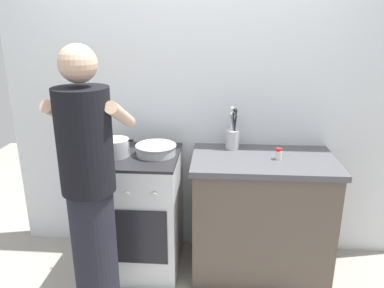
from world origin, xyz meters
name	(u,v)px	position (x,y,z in m)	size (l,w,h in m)	color
ground	(184,277)	(0.00, 0.00, 0.00)	(6.00, 6.00, 0.00)	gray
back_wall	(215,98)	(0.20, 0.50, 1.25)	(3.20, 0.10, 2.50)	silver
countertop	(260,215)	(0.55, 0.15, 0.45)	(1.00, 0.60, 0.90)	brown
stove_range	(139,211)	(-0.35, 0.15, 0.45)	(0.60, 0.62, 0.90)	silver
pot	(115,147)	(-0.49, 0.12, 0.96)	(0.26, 0.20, 0.12)	#B2B2B7
mixing_bowl	(156,149)	(-0.21, 0.16, 0.94)	(0.29, 0.29, 0.08)	#B7B7BC
utensil_crock	(233,135)	(0.33, 0.34, 1.00)	(0.10, 0.10, 0.32)	silver
spice_bottle	(279,154)	(0.64, 0.13, 0.94)	(0.04, 0.04, 0.08)	silver
person	(90,196)	(-0.49, -0.44, 0.86)	(0.41, 0.50, 1.70)	black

